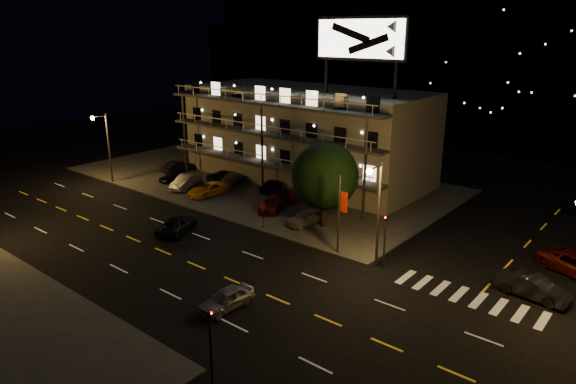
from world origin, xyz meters
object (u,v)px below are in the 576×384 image
Objects in this scene: lot_car_4 at (306,217)px; lot_car_7 at (234,178)px; side_car_0 at (533,287)px; road_car_west at (177,224)px; lot_car_2 at (209,189)px; road_car_east at (226,299)px; tree at (324,178)px.

lot_car_7 is (-14.20, 5.11, -0.06)m from lot_car_4.
side_car_0 is 28.18m from road_car_west.
road_car_west is (5.28, -8.52, -0.15)m from lot_car_2.
road_car_east is (19.01, -19.69, -0.10)m from lot_car_7.
lot_car_2 reaches higher than lot_car_7.
side_car_0 is (33.54, -5.99, -0.00)m from lot_car_7.
road_car_east is (17.96, -14.89, -0.14)m from lot_car_2.
lot_car_4 is at bearing 0.57° from lot_car_2.
tree is 1.64× the size of side_car_0.
lot_car_4 is 0.94× the size of lot_car_7.
lot_car_2 is at bearing -179.00° from tree.
lot_car_2 is 1.22× the size of road_car_east.
lot_car_4 is at bearing 94.24° from side_car_0.
side_car_0 is 1.19× the size of road_car_east.
side_car_0 is (19.35, -0.88, -0.06)m from lot_car_4.
lot_car_4 reaches higher than lot_car_7.
road_car_west is (-9.36, -8.77, -3.99)m from tree.
tree is 16.80m from lot_car_7.
road_car_west is (-27.21, -7.33, -0.10)m from side_car_0.
lot_car_7 reaches higher than road_car_east.
lot_car_2 is (-14.65, -0.26, -3.85)m from tree.
lot_car_4 is 15.09m from lot_car_7.
lot_car_4 is 0.83× the size of road_car_west.
lot_car_7 is 1.08× the size of road_car_east.
lot_car_2 is 13.15m from lot_car_4.
lot_car_2 is at bearing -169.32° from lot_car_4.
lot_car_7 reaches higher than road_car_west.
road_car_east is (4.81, -14.58, -0.16)m from lot_car_4.
tree is 1.92× the size of lot_car_4.
tree reaches higher than road_car_west.
tree reaches higher than lot_car_2.
lot_car_4 reaches higher than road_car_west.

